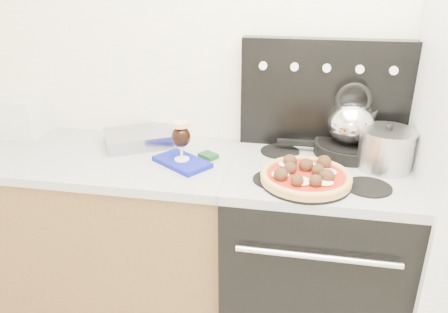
% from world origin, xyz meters
% --- Properties ---
extents(room_shell, '(3.52, 3.01, 2.52)m').
position_xyz_m(room_shell, '(0.00, 0.29, 1.25)').
color(room_shell, beige).
rests_on(room_shell, ground).
extents(base_cabinet, '(1.45, 0.60, 0.86)m').
position_xyz_m(base_cabinet, '(-1.02, 1.20, 0.43)').
color(base_cabinet, brown).
rests_on(base_cabinet, ground).
extents(countertop, '(1.48, 0.63, 0.04)m').
position_xyz_m(countertop, '(-1.02, 1.20, 0.88)').
color(countertop, '#B5B5B6').
rests_on(countertop, base_cabinet).
extents(stove_body, '(0.76, 0.65, 0.88)m').
position_xyz_m(stove_body, '(0.08, 1.18, 0.44)').
color(stove_body, black).
rests_on(stove_body, ground).
extents(cooktop, '(0.76, 0.65, 0.04)m').
position_xyz_m(cooktop, '(0.08, 1.18, 0.90)').
color(cooktop, '#ADADB2').
rests_on(cooktop, stove_body).
extents(backguard, '(0.76, 0.08, 0.50)m').
position_xyz_m(backguard, '(0.08, 1.45, 1.17)').
color(backguard, black).
rests_on(backguard, cooktop).
extents(toaster_oven, '(0.32, 0.24, 0.20)m').
position_xyz_m(toaster_oven, '(-1.49, 1.39, 1.00)').
color(toaster_oven, silver).
rests_on(toaster_oven, countertop).
extents(foil_sheet, '(0.40, 0.37, 0.07)m').
position_xyz_m(foil_sheet, '(-0.79, 1.34, 0.93)').
color(foil_sheet, '#B4B7CB').
rests_on(foil_sheet, countertop).
extents(oven_mitt, '(0.29, 0.27, 0.02)m').
position_xyz_m(oven_mitt, '(-0.52, 1.15, 0.91)').
color(oven_mitt, '#12189F').
rests_on(oven_mitt, countertop).
extents(beer_glass, '(0.09, 0.09, 0.18)m').
position_xyz_m(beer_glass, '(-0.52, 1.15, 1.01)').
color(beer_glass, black).
rests_on(beer_glass, oven_mitt).
extents(pizza_pan, '(0.41, 0.41, 0.01)m').
position_xyz_m(pizza_pan, '(0.02, 1.02, 0.93)').
color(pizza_pan, black).
rests_on(pizza_pan, cooktop).
extents(pizza, '(0.38, 0.38, 0.05)m').
position_xyz_m(pizza, '(0.02, 1.02, 0.96)').
color(pizza, gold).
rests_on(pizza, pizza_pan).
extents(skillet, '(0.31, 0.31, 0.05)m').
position_xyz_m(skillet, '(0.20, 1.35, 0.95)').
color(skillet, black).
rests_on(skillet, cooktop).
extents(tea_kettle, '(0.25, 0.25, 0.23)m').
position_xyz_m(tea_kettle, '(0.20, 1.35, 1.09)').
color(tea_kettle, white).
rests_on(tea_kettle, skillet).
extents(stock_pot, '(0.26, 0.26, 0.16)m').
position_xyz_m(stock_pot, '(0.34, 1.23, 1.00)').
color(stock_pot, '#B2B2B2').
rests_on(stock_pot, cooktop).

